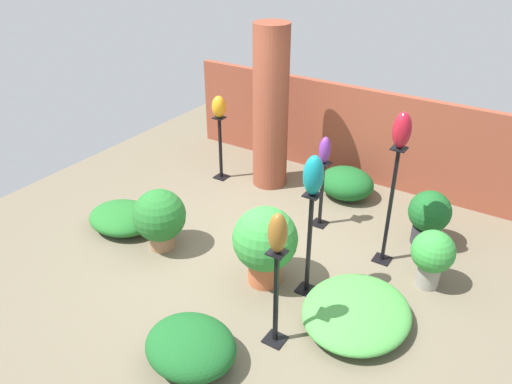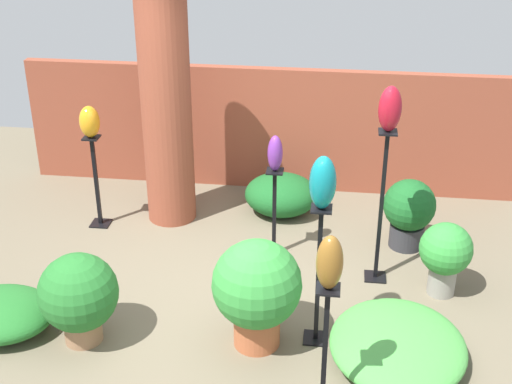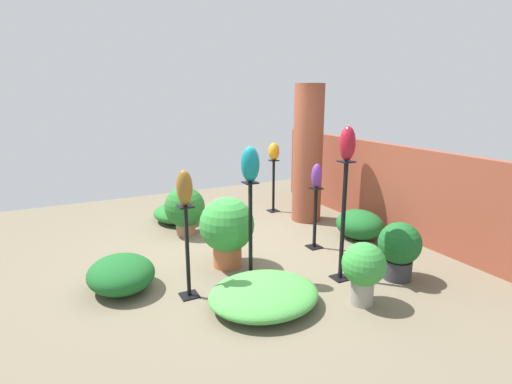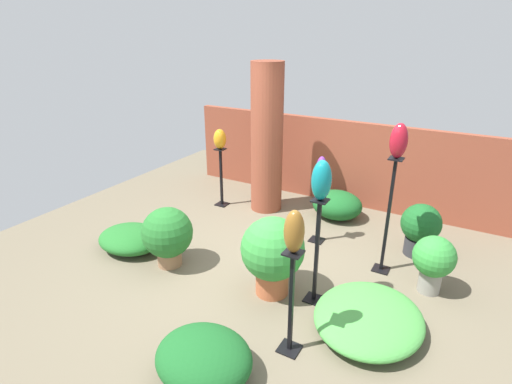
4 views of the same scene
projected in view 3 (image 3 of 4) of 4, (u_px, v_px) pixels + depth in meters
The scene contains 21 objects.
ground_plane at pixel (243, 255), 5.66m from camera, with size 8.00×8.00×0.00m, color #6B604C.
brick_wall_back at pixel (384, 187), 6.62m from camera, with size 5.60×0.12×1.43m, color brown.
brick_pillar at pixel (308, 154), 6.94m from camera, with size 0.51×0.51×2.39m, color brown.
pedestal_teal at pixel (250, 235), 4.81m from camera, with size 0.20×0.20×1.22m.
pedestal_bronze at pixel (188, 256), 4.40m from camera, with size 0.20×0.20×1.06m.
pedestal_ruby at pixel (343, 226), 4.78m from camera, with size 0.20×0.20×1.47m.
pedestal_amber at pixel (273, 188), 7.62m from camera, with size 0.20×0.20×1.00m.
pedestal_violet at pixel (315, 221), 5.83m from camera, with size 0.20×0.20×0.91m.
art_vase_teal at pixel (250, 164), 4.60m from camera, with size 0.20×0.22×0.42m, color #0F727A.
art_vase_bronze at pixel (185, 188), 4.21m from camera, with size 0.18×0.17×0.39m, color brown.
art_vase_ruby at pixel (347, 143), 4.54m from camera, with size 0.20×0.18×0.40m, color maroon.
art_vase_amber at pixel (274, 151), 7.45m from camera, with size 0.20×0.21×0.33m, color orange.
art_vase_violet at pixel (317, 176), 5.67m from camera, with size 0.14×0.15×0.35m, color #6B2D8C.
potted_plant_near_pillar at pixel (227, 228), 5.18m from camera, with size 0.72×0.72×0.93m.
potted_plant_back_center at pixel (364, 268), 4.27m from camera, with size 0.47×0.47×0.70m.
potted_plant_front_left at pixel (185, 208), 6.37m from camera, with size 0.64×0.64×0.78m.
potted_plant_front_right at pixel (399, 248), 4.85m from camera, with size 0.52×0.52×0.72m.
foliage_bed_east at pixel (176, 213), 7.10m from camera, with size 0.93×0.77×0.30m, color #236B28.
foliage_bed_west at pixel (264, 294), 4.29m from camera, with size 1.07×1.21×0.26m, color #479942.
foliage_bed_center at pixel (360, 224), 6.27m from camera, with size 0.79×0.69×0.44m, color #195923.
foliage_bed_rear at pixel (121, 274), 4.63m from camera, with size 0.87×0.76×0.39m, color #195923.
Camera 3 is at (4.78, -2.23, 2.24)m, focal length 28.00 mm.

